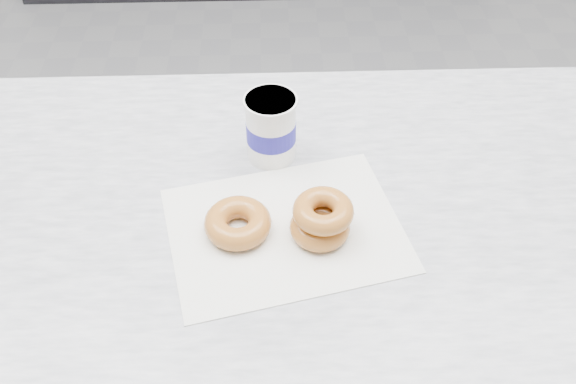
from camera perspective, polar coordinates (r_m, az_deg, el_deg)
name	(u,v)px	position (r m, az deg, el deg)	size (l,w,h in m)	color
ground	(262,272)	(2.05, -2.30, -7.09)	(5.00, 5.00, 0.00)	gray
counter	(258,368)	(1.34, -2.71, -15.37)	(3.06, 0.76, 0.90)	#333335
wax_paper	(285,229)	(0.96, -0.25, -3.34)	(0.34, 0.26, 0.00)	silver
donut_single	(238,223)	(0.94, -4.48, -2.76)	(0.10, 0.10, 0.03)	#B66A32
donut_stack	(322,219)	(0.93, 3.00, -2.42)	(0.10, 0.09, 0.06)	#B66A32
coffee_cup	(271,128)	(1.04, -1.52, 5.75)	(0.11, 0.11, 0.12)	white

